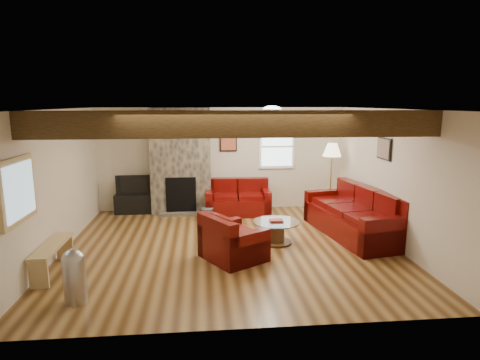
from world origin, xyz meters
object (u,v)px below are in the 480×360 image
(armchair_red, at_px, (233,237))
(sofa_three, at_px, (353,212))
(loveseat, at_px, (238,197))
(floor_lamp, at_px, (332,154))
(television, at_px, (134,184))
(coffee_table, at_px, (276,232))
(tv_cabinet, at_px, (135,203))

(armchair_red, bearing_deg, sofa_three, -99.21)
(sofa_three, height_order, loveseat, sofa_three)
(loveseat, distance_m, armchair_red, 2.83)
(sofa_three, distance_m, armchair_red, 2.67)
(armchair_red, height_order, floor_lamp, floor_lamp)
(television, relative_size, floor_lamp, 0.49)
(television, bearing_deg, armchair_red, -55.58)
(armchair_red, distance_m, coffee_table, 1.12)
(sofa_three, relative_size, coffee_table, 2.78)
(coffee_table, bearing_deg, television, 141.00)
(loveseat, xyz_separation_m, floor_lamp, (2.20, -0.17, 1.04))
(loveseat, distance_m, floor_lamp, 2.44)
(sofa_three, bearing_deg, coffee_table, -88.35)
(armchair_red, bearing_deg, loveseat, -38.16)
(floor_lamp, bearing_deg, loveseat, 175.47)
(tv_cabinet, height_order, television, television)
(sofa_three, height_order, coffee_table, sofa_three)
(armchair_red, relative_size, television, 1.17)
(tv_cabinet, xyz_separation_m, television, (0.00, 0.00, 0.47))
(loveseat, relative_size, armchair_red, 1.58)
(sofa_three, bearing_deg, television, -124.29)
(tv_cabinet, distance_m, floor_lamp, 4.83)
(sofa_three, relative_size, tv_cabinet, 2.63)
(armchair_red, height_order, television, television)
(television, bearing_deg, sofa_three, -24.52)
(coffee_table, bearing_deg, tv_cabinet, 141.00)
(floor_lamp, bearing_deg, sofa_three, -92.03)
(armchair_red, relative_size, coffee_table, 1.09)
(loveseat, xyz_separation_m, television, (-2.46, 0.30, 0.30))
(tv_cabinet, relative_size, television, 1.13)
(floor_lamp, bearing_deg, armchair_red, -133.76)
(armchair_red, bearing_deg, coffee_table, -82.86)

